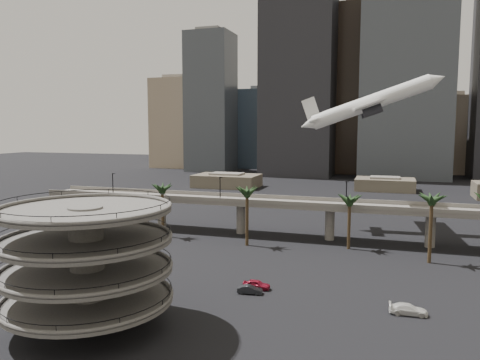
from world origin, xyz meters
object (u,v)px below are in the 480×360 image
(overpass, at_px, (284,207))
(airborne_jet, at_px, (370,104))
(parking_ramp, at_px, (87,255))
(car_c, at_px, (408,309))
(car_b, at_px, (250,290))
(car_a, at_px, (256,284))

(overpass, relative_size, airborne_jet, 3.55)
(parking_ramp, relative_size, car_c, 4.19)
(parking_ramp, xyz_separation_m, car_b, (16.53, 18.75, -9.17))
(airborne_jet, xyz_separation_m, car_b, (-14.97, -56.13, -31.76))
(airborne_jet, distance_m, car_a, 64.05)
(car_a, xyz_separation_m, car_b, (-0.41, -2.40, -0.11))
(car_a, bearing_deg, car_b, 167.36)
(airborne_jet, relative_size, car_c, 6.92)
(car_b, bearing_deg, airborne_jet, -21.37)
(airborne_jet, height_order, car_b, airborne_jet)
(overpass, xyz_separation_m, car_a, (3.94, -37.85, -6.57))
(airborne_jet, bearing_deg, car_c, -87.19)
(car_a, bearing_deg, car_c, -101.36)
(overpass, distance_m, car_b, 40.95)
(overpass, relative_size, car_c, 24.55)
(parking_ramp, bearing_deg, car_a, 51.30)
(car_c, bearing_deg, airborne_jet, 5.84)
(car_a, xyz_separation_m, car_c, (23.38, -3.45, 0.00))
(airborne_jet, relative_size, car_b, 9.10)
(car_a, bearing_deg, airborne_jet, -18.12)
(parking_ramp, bearing_deg, overpass, 77.57)
(overpass, bearing_deg, car_c, -56.52)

